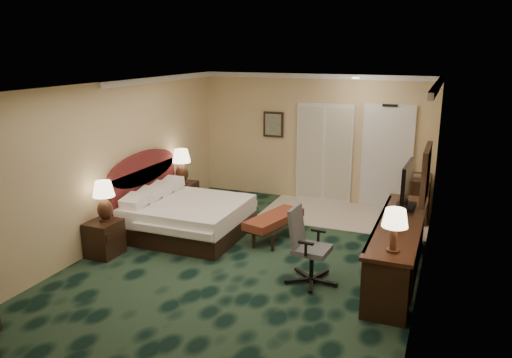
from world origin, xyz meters
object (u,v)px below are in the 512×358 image
at_px(lamp_far, 182,166).
at_px(lamp_near, 104,201).
at_px(minibar, 417,198).
at_px(nightstand_far, 184,196).
at_px(bed_bench, 274,227).
at_px(nightstand_near, 104,238).
at_px(desk_chair, 312,247).
at_px(desk, 397,249).
at_px(tv, 407,186).
at_px(bed, 189,218).

bearing_deg(lamp_far, lamp_near, -89.46).
bearing_deg(minibar, lamp_far, -165.82).
relative_size(nightstand_far, lamp_far, 0.80).
bearing_deg(bed_bench, nightstand_far, 174.70).
relative_size(nightstand_near, desk_chair, 0.52).
height_order(lamp_near, desk, lamp_near).
distance_m(nightstand_far, lamp_near, 2.56).
distance_m(desk, tv, 1.06).
distance_m(lamp_far, minibar, 4.66).
height_order(lamp_far, minibar, lamp_far).
xyz_separation_m(desk, minibar, (0.06, 2.69, 0.01)).
bearing_deg(minibar, lamp_near, -141.27).
bearing_deg(lamp_far, nightstand_far, 78.71).
relative_size(lamp_far, tv, 0.76).
relative_size(lamp_near, desk, 0.22).
bearing_deg(desk_chair, tv, 55.48).
height_order(nightstand_near, tv, tv).
height_order(desk_chair, minibar, desk_chair).
relative_size(bed, nightstand_near, 3.35).
xyz_separation_m(bed_bench, desk_chair, (1.06, -1.38, 0.33)).
xyz_separation_m(nightstand_far, minibar, (4.48, 1.10, 0.15)).
height_order(bed, tv, tv).
height_order(bed_bench, tv, tv).
bearing_deg(nightstand_far, bed_bench, -20.90).
distance_m(bed, lamp_near, 1.59).
height_order(lamp_near, tv, tv).
bearing_deg(lamp_near, lamp_far, 90.54).
bearing_deg(lamp_near, desk, 11.45).
height_order(desk, desk_chair, desk_chair).
distance_m(bed_bench, minibar, 2.96).
xyz_separation_m(tv, minibar, (0.05, 1.97, -0.76)).
relative_size(desk, minibar, 3.37).
bearing_deg(bed_bench, tv, 15.60).
bearing_deg(nightstand_far, desk, -19.79).
bearing_deg(lamp_far, bed_bench, -20.00).
xyz_separation_m(nightstand_far, lamp_near, (0.02, -2.49, 0.61)).
xyz_separation_m(nightstand_near, lamp_near, (0.01, 0.06, 0.61)).
height_order(nightstand_far, desk_chair, desk_chair).
xyz_separation_m(bed, bed_bench, (1.47, 0.37, -0.09)).
bearing_deg(tv, bed_bench, -177.39).
xyz_separation_m(lamp_far, bed_bench, (2.28, -0.83, -0.69)).
height_order(lamp_near, minibar, lamp_near).
distance_m(desk, minibar, 2.69).
relative_size(nightstand_far, bed_bench, 0.44).
height_order(bed, nightstand_far, bed).
height_order(bed, desk_chair, desk_chair).
distance_m(nightstand_near, lamp_far, 2.58).
xyz_separation_m(bed, desk, (3.62, -0.35, 0.11)).
xyz_separation_m(nightstand_far, desk, (4.43, -1.59, 0.14)).
height_order(tv, desk_chair, tv).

